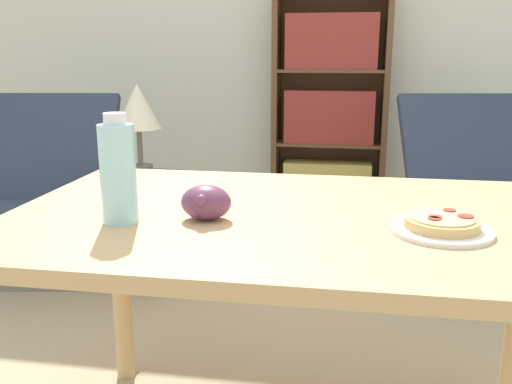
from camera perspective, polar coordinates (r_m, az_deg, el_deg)
name	(u,v)px	position (r m, az deg, el deg)	size (l,w,h in m)	color
wall_back	(323,22)	(3.83, 7.04, 17.38)	(8.00, 0.05, 2.60)	silver
dining_table	(300,249)	(1.30, 4.69, -5.98)	(1.37, 0.84, 0.73)	tan
pizza_on_plate	(441,226)	(1.19, 18.92, -3.37)	(0.21, 0.21, 0.04)	white
grape_bunch	(206,202)	(1.21, -5.28, -1.11)	(0.11, 0.10, 0.08)	#6B3856
drink_bottle	(118,172)	(1.20, -14.31, 2.05)	(0.08, 0.08, 0.24)	#A3DBEA
lounge_chair_near	(43,214)	(3.01, -21.51, -2.15)	(0.77, 0.85, 0.88)	slate
lounge_chair_far	(474,215)	(2.99, 21.98, -2.27)	(0.79, 0.87, 0.88)	slate
bookshelf	(329,114)	(3.68, 7.72, 8.18)	(0.75, 0.27, 1.48)	brown
side_table	(144,229)	(2.68, -11.68, -3.84)	(0.34, 0.34, 0.53)	brown
table_lamp	(138,111)	(2.56, -12.32, 8.34)	(0.21, 0.21, 0.43)	#665B51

